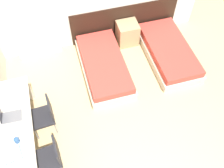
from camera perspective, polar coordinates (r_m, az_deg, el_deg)
headboard_panel at (r=6.10m, az=2.85°, el=14.10°), size 2.57×0.03×0.87m
bed_near_window at (r=5.50m, az=-1.85°, el=4.18°), size 0.94×1.87×0.34m
bed_near_door at (r=5.91m, az=12.75°, el=7.21°), size 0.94×1.87×0.34m
nightstand at (r=6.04m, az=3.51°, el=11.49°), size 0.48×0.43×0.56m
radiator at (r=5.97m, az=-16.39°, el=8.50°), size 0.95×0.12×0.59m
desk at (r=4.43m, az=-20.87°, el=-11.78°), size 0.58×2.29×0.73m
chair_near_laptop at (r=4.63m, az=-15.20°, el=-6.82°), size 0.45×0.45×0.83m
chair_near_notebook at (r=4.28m, az=-13.90°, el=-15.89°), size 0.46×0.46×0.83m
laptop at (r=4.43m, az=-22.73°, el=-6.68°), size 0.34×0.23×0.34m
open_notebook at (r=4.17m, az=-21.86°, el=-14.78°), size 0.31×0.27×0.02m
mug at (r=4.20m, az=-20.93°, el=-11.94°), size 0.08×0.08×0.09m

